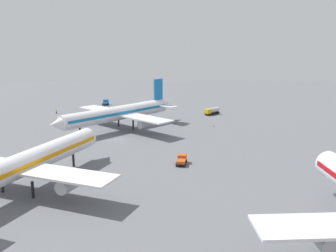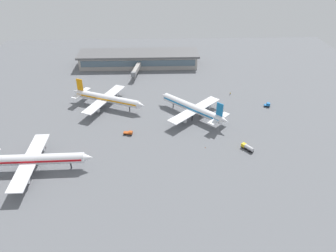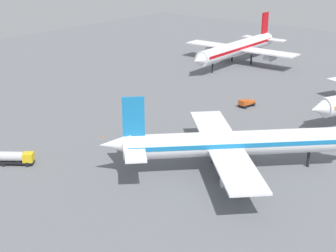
{
  "view_description": "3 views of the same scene",
  "coord_description": "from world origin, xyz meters",
  "px_view_note": "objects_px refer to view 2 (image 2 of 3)",
  "views": [
    {
      "loc": [
        106.2,
        10.64,
        28.12
      ],
      "look_at": [
        0.64,
        14.12,
        3.83
      ],
      "focal_mm": 41.76,
      "sensor_mm": 36.0,
      "label": 1
    },
    {
      "loc": [
        7.25,
        152.34,
        89.78
      ],
      "look_at": [
        2.32,
        13.22,
        2.57
      ],
      "focal_mm": 34.39,
      "sensor_mm": 36.0,
      "label": 2
    },
    {
      "loc": [
        -83.71,
        -44.2,
        38.98
      ],
      "look_at": [
        -6.41,
        18.19,
        2.67
      ],
      "focal_mm": 54.57,
      "sensor_mm": 36.0,
      "label": 3
    }
  ],
  "objects_px": {
    "airplane_distant": "(33,159)",
    "safety_cone_near_gate": "(205,147)",
    "ground_crew_worker": "(230,93)",
    "pushback_tractor": "(129,133)",
    "fuel_truck": "(248,147)",
    "baggage_tug": "(267,105)",
    "airplane_at_gate": "(107,99)",
    "airplane_taxiing": "(193,108)"
  },
  "relations": [
    {
      "from": "airplane_taxiing",
      "to": "ground_crew_worker",
      "type": "relative_size",
      "value": 22.15
    },
    {
      "from": "safety_cone_near_gate",
      "to": "ground_crew_worker",
      "type": "bearing_deg",
      "value": -112.52
    },
    {
      "from": "fuel_truck",
      "to": "airplane_distant",
      "type": "bearing_deg",
      "value": 59.58
    },
    {
      "from": "airplane_at_gate",
      "to": "pushback_tractor",
      "type": "height_order",
      "value": "airplane_at_gate"
    },
    {
      "from": "airplane_at_gate",
      "to": "pushback_tractor",
      "type": "relative_size",
      "value": 9.64
    },
    {
      "from": "fuel_truck",
      "to": "baggage_tug",
      "type": "relative_size",
      "value": 1.8
    },
    {
      "from": "airplane_distant",
      "to": "ground_crew_worker",
      "type": "bearing_deg",
      "value": 33.71
    },
    {
      "from": "airplane_at_gate",
      "to": "airplane_distant",
      "type": "bearing_deg",
      "value": -89.33
    },
    {
      "from": "fuel_truck",
      "to": "baggage_tug",
      "type": "xyz_separation_m",
      "value": [
        -22.05,
        -41.71,
        -0.23
      ]
    },
    {
      "from": "airplane_distant",
      "to": "ground_crew_worker",
      "type": "height_order",
      "value": "airplane_distant"
    },
    {
      "from": "airplane_taxiing",
      "to": "safety_cone_near_gate",
      "type": "distance_m",
      "value": 30.33
    },
    {
      "from": "pushback_tractor",
      "to": "safety_cone_near_gate",
      "type": "relative_size",
      "value": 7.78
    },
    {
      "from": "airplane_taxiing",
      "to": "ground_crew_worker",
      "type": "height_order",
      "value": "airplane_taxiing"
    },
    {
      "from": "airplane_taxiing",
      "to": "safety_cone_near_gate",
      "type": "bearing_deg",
      "value": 141.01
    },
    {
      "from": "ground_crew_worker",
      "to": "airplane_distant",
      "type": "bearing_deg",
      "value": -74.95
    },
    {
      "from": "fuel_truck",
      "to": "baggage_tug",
      "type": "bearing_deg",
      "value": -64.93
    },
    {
      "from": "fuel_truck",
      "to": "pushback_tractor",
      "type": "distance_m",
      "value": 58.63
    },
    {
      "from": "fuel_truck",
      "to": "safety_cone_near_gate",
      "type": "bearing_deg",
      "value": 46.29
    },
    {
      "from": "airplane_distant",
      "to": "safety_cone_near_gate",
      "type": "height_order",
      "value": "airplane_distant"
    },
    {
      "from": "airplane_at_gate",
      "to": "fuel_truck",
      "type": "height_order",
      "value": "airplane_at_gate"
    },
    {
      "from": "airplane_at_gate",
      "to": "safety_cone_near_gate",
      "type": "xyz_separation_m",
      "value": [
        -51.42,
        42.63,
        -4.97
      ]
    },
    {
      "from": "pushback_tractor",
      "to": "fuel_truck",
      "type": "bearing_deg",
      "value": -4.52
    },
    {
      "from": "airplane_at_gate",
      "to": "airplane_distant",
      "type": "xyz_separation_m",
      "value": [
        23.93,
        55.96,
        0.24
      ]
    },
    {
      "from": "airplane_at_gate",
      "to": "ground_crew_worker",
      "type": "xyz_separation_m",
      "value": [
        -74.43,
        -12.88,
        -4.42
      ]
    },
    {
      "from": "airplane_distant",
      "to": "pushback_tractor",
      "type": "bearing_deg",
      "value": 33.07
    },
    {
      "from": "pushback_tractor",
      "to": "ground_crew_worker",
      "type": "bearing_deg",
      "value": 45.72
    },
    {
      "from": "airplane_distant",
      "to": "fuel_truck",
      "type": "distance_m",
      "value": 95.59
    },
    {
      "from": "safety_cone_near_gate",
      "to": "airplane_taxiing",
      "type": "bearing_deg",
      "value": -83.94
    },
    {
      "from": "baggage_tug",
      "to": "safety_cone_near_gate",
      "type": "relative_size",
      "value": 5.7
    },
    {
      "from": "baggage_tug",
      "to": "ground_crew_worker",
      "type": "distance_m",
      "value": 24.53
    },
    {
      "from": "baggage_tug",
      "to": "airplane_distant",
      "type": "bearing_deg",
      "value": -148.2
    },
    {
      "from": "airplane_at_gate",
      "to": "airplane_distant",
      "type": "relative_size",
      "value": 0.91
    },
    {
      "from": "airplane_at_gate",
      "to": "fuel_truck",
      "type": "xyz_separation_m",
      "value": [
        -70.93,
        44.9,
        -3.88
      ]
    },
    {
      "from": "safety_cone_near_gate",
      "to": "baggage_tug",
      "type": "bearing_deg",
      "value": -136.5
    },
    {
      "from": "airplane_distant",
      "to": "safety_cone_near_gate",
      "type": "bearing_deg",
      "value": 8.76
    },
    {
      "from": "airplane_taxiing",
      "to": "baggage_tug",
      "type": "distance_m",
      "value": 45.94
    },
    {
      "from": "airplane_taxiing",
      "to": "airplane_at_gate",
      "type": "bearing_deg",
      "value": 30.03
    },
    {
      "from": "fuel_truck",
      "to": "ground_crew_worker",
      "type": "distance_m",
      "value": 57.88
    },
    {
      "from": "baggage_tug",
      "to": "pushback_tractor",
      "type": "relative_size",
      "value": 0.73
    },
    {
      "from": "airplane_distant",
      "to": "ground_crew_worker",
      "type": "xyz_separation_m",
      "value": [
        -98.36,
        -68.84,
        -4.65
      ]
    },
    {
      "from": "airplane_distant",
      "to": "baggage_tug",
      "type": "bearing_deg",
      "value": 23.02
    },
    {
      "from": "airplane_distant",
      "to": "fuel_truck",
      "type": "bearing_deg",
      "value": 5.38
    }
  ]
}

